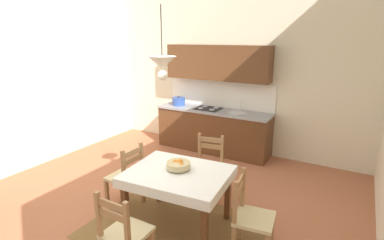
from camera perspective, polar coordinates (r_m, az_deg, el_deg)
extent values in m
cube|color=#A86042|center=(4.36, -9.24, -17.96)|extent=(6.14, 6.48, 0.10)
cube|color=beige|center=(6.24, 7.91, 12.73)|extent=(6.14, 0.12, 4.09)
cube|color=beige|center=(5.89, -32.50, 10.31)|extent=(0.12, 6.48, 4.09)
cube|color=brown|center=(4.01, -3.39, -20.14)|extent=(2.10, 1.60, 0.01)
cube|color=#56331C|center=(6.29, 4.07, -2.13)|extent=(2.40, 0.60, 0.86)
cube|color=gray|center=(6.16, 4.11, 1.84)|extent=(2.43, 0.63, 0.04)
cube|color=white|center=(6.36, 5.37, 4.98)|extent=(2.40, 0.01, 0.55)
cube|color=#56331C|center=(6.12, 4.87, 10.96)|extent=(2.21, 0.34, 0.70)
cube|color=black|center=(6.19, 2.89, -6.19)|extent=(2.36, 0.02, 0.09)
cylinder|color=silver|center=(5.95, 8.83, 1.36)|extent=(0.34, 0.34, 0.02)
cylinder|color=silver|center=(6.05, 9.36, 2.70)|extent=(0.02, 0.02, 0.22)
cube|color=black|center=(6.21, 3.16, 2.23)|extent=(0.52, 0.42, 0.01)
cylinder|color=silver|center=(6.18, 1.66, 2.29)|extent=(0.11, 0.11, 0.01)
cylinder|color=silver|center=(6.06, 3.83, 2.00)|extent=(0.11, 0.11, 0.01)
cylinder|color=silver|center=(6.35, 2.52, 2.65)|extent=(0.11, 0.11, 0.01)
cylinder|color=silver|center=(6.24, 4.64, 2.38)|extent=(0.11, 0.11, 0.01)
cylinder|color=#2D4C9E|center=(6.53, -2.57, 3.52)|extent=(0.28, 0.28, 0.15)
cylinder|color=#2D4C9E|center=(6.51, -2.58, 4.25)|extent=(0.29, 0.29, 0.02)
sphere|color=black|center=(6.50, -2.58, 4.47)|extent=(0.04, 0.04, 0.04)
cube|color=brown|center=(3.70, -2.71, -10.10)|extent=(1.25, 1.02, 0.02)
cube|color=brown|center=(3.85, -12.74, -15.81)|extent=(0.08, 0.08, 0.73)
cube|color=brown|center=(3.39, 2.46, -20.12)|extent=(0.08, 0.08, 0.73)
cube|color=brown|center=(4.41, -6.39, -11.15)|extent=(0.08, 0.08, 0.73)
cube|color=brown|center=(4.03, 6.92, -13.98)|extent=(0.08, 0.08, 0.73)
cube|color=white|center=(3.70, -2.72, -9.92)|extent=(1.31, 1.08, 0.00)
cube|color=white|center=(3.35, -6.67, -14.08)|extent=(1.23, 0.12, 0.12)
cube|color=white|center=(4.12, 0.45, -8.05)|extent=(1.23, 0.12, 0.12)
cube|color=white|center=(4.02, -10.60, -8.96)|extent=(0.09, 0.97, 0.12)
cube|color=white|center=(3.51, 6.45, -12.60)|extent=(0.09, 0.97, 0.12)
cube|color=#D1BC89|center=(3.29, -12.42, -20.44)|extent=(0.42, 0.42, 0.04)
cube|color=#A3754C|center=(3.63, -12.46, -20.99)|extent=(0.04, 0.04, 0.41)
cube|color=#A3754C|center=(3.27, -17.20, -20.25)|extent=(0.04, 0.04, 0.93)
cube|color=#A3754C|center=(2.96, -15.31, -15.55)|extent=(0.32, 0.03, 0.07)
cube|color=#A3754C|center=(3.01, -15.16, -17.28)|extent=(0.32, 0.03, 0.07)
cube|color=#D1BC89|center=(4.39, -12.92, -10.66)|extent=(0.43, 0.43, 0.04)
cube|color=#A3754C|center=(4.50, -16.07, -13.42)|extent=(0.05, 0.05, 0.41)
cube|color=#A3754C|center=(4.72, -12.81, -11.76)|extent=(0.05, 0.05, 0.41)
cube|color=#A3754C|center=(4.15, -12.88, -11.76)|extent=(0.05, 0.05, 0.93)
cube|color=#A3754C|center=(4.38, -9.57, -10.02)|extent=(0.05, 0.05, 0.93)
cube|color=#A3754C|center=(4.11, -11.45, -6.14)|extent=(0.03, 0.32, 0.07)
cube|color=#A3754C|center=(4.15, -11.37, -7.49)|extent=(0.03, 0.32, 0.07)
cube|color=#D1BC89|center=(3.48, 11.94, -18.11)|extent=(0.48, 0.48, 0.04)
cube|color=#A3754C|center=(3.74, 15.14, -19.89)|extent=(0.05, 0.05, 0.41)
cube|color=#A3754C|center=(3.64, 9.61, -15.71)|extent=(0.05, 0.05, 0.93)
cube|color=#A3754C|center=(3.34, 8.18, -18.78)|extent=(0.05, 0.05, 0.93)
cube|color=#A3754C|center=(3.30, 9.21, -11.65)|extent=(0.07, 0.32, 0.07)
cube|color=#A3754C|center=(3.35, 9.13, -13.25)|extent=(0.07, 0.32, 0.07)
cube|color=#D1BC89|center=(4.51, 2.90, -9.53)|extent=(0.49, 0.49, 0.04)
cube|color=#A3754C|center=(4.41, 4.46, -13.44)|extent=(0.05, 0.05, 0.41)
cube|color=#A3754C|center=(4.51, -0.07, -12.72)|extent=(0.05, 0.05, 0.41)
cube|color=#A3754C|center=(4.61, 5.73, -8.53)|extent=(0.05, 0.05, 0.93)
cube|color=#A3754C|center=(4.70, 1.43, -7.96)|extent=(0.05, 0.05, 0.93)
cube|color=#A3754C|center=(4.51, 3.64, -3.85)|extent=(0.32, 0.08, 0.07)
cube|color=#A3754C|center=(4.55, 3.62, -5.10)|extent=(0.32, 0.08, 0.07)
cylinder|color=tan|center=(3.75, -2.63, -9.28)|extent=(0.17, 0.17, 0.02)
cylinder|color=tan|center=(3.73, -2.64, -8.63)|extent=(0.30, 0.30, 0.07)
sphere|color=orange|center=(3.76, -3.21, -8.28)|extent=(0.09, 0.09, 0.09)
sphere|color=orange|center=(3.69, -2.08, -8.82)|extent=(0.08, 0.08, 0.08)
sphere|color=orange|center=(3.75, -2.40, -8.26)|extent=(0.10, 0.10, 0.10)
cylinder|color=black|center=(3.35, -5.93, 16.49)|extent=(0.01, 0.01, 0.57)
cone|color=silver|center=(3.36, -5.77, 10.94)|extent=(0.32, 0.32, 0.14)
sphere|color=white|center=(3.37, -5.70, 8.57)|extent=(0.11, 0.11, 0.11)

